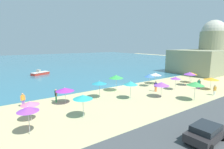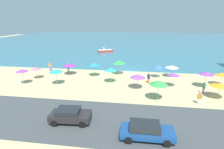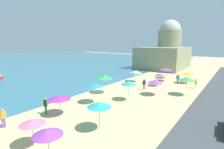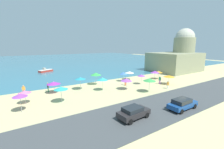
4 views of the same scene
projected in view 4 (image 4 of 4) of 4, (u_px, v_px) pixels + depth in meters
ground_plane at (98, 81)px, 35.81m from camera, size 160.00×160.00×0.00m
sea at (52, 61)px, 81.34m from camera, size 150.00×110.00×0.05m
coastal_road at (158, 107)px, 20.90m from camera, size 80.00×8.00×0.06m
beach_umbrella_0 at (169, 76)px, 32.67m from camera, size 2.35×2.35×2.13m
beach_umbrella_1 at (158, 72)px, 37.94m from camera, size 2.12×2.12×2.13m
beach_umbrella_2 at (96, 74)px, 32.31m from camera, size 2.32×2.32×2.72m
beach_umbrella_3 at (141, 75)px, 32.75m from camera, size 1.72×1.72×2.28m
beach_umbrella_4 at (25, 92)px, 21.77m from camera, size 1.78×1.78×2.11m
beach_umbrella_5 at (61, 88)px, 22.24m from camera, size 2.03×2.03×2.53m
beach_umbrella_6 at (123, 73)px, 35.31m from camera, size 1.77×1.77×2.31m
beach_umbrella_7 at (155, 72)px, 35.43m from camera, size 2.07×2.07×2.59m
beach_umbrella_8 at (103, 79)px, 28.14m from camera, size 1.96×1.96×2.61m
beach_umbrella_9 at (130, 72)px, 37.20m from camera, size 2.26×2.26×2.19m
beach_umbrella_10 at (126, 80)px, 28.83m from camera, size 2.21×2.21×2.31m
beach_umbrella_11 at (150, 80)px, 27.11m from camera, size 2.26×2.26×2.70m
beach_umbrella_12 at (80, 78)px, 28.75m from camera, size 2.09×2.09×2.52m
beach_umbrella_13 at (20, 95)px, 19.05m from camera, size 1.78×1.78×2.53m
beach_umbrella_14 at (54, 83)px, 26.74m from camera, size 2.36×2.36×2.18m
bather_0 at (168, 84)px, 29.62m from camera, size 0.53×0.34×1.59m
bather_1 at (125, 81)px, 32.06m from camera, size 0.43×0.43×1.70m
bather_2 at (160, 80)px, 33.17m from camera, size 0.33×0.54×1.77m
bather_3 at (48, 87)px, 27.52m from camera, size 0.22×0.57×1.79m
bather_4 at (24, 89)px, 25.90m from camera, size 0.57×0.24×1.76m
parked_car_0 at (182, 104)px, 20.09m from camera, size 4.48×1.93×1.46m
parked_car_1 at (133, 112)px, 17.55m from camera, size 4.04×2.17×1.43m
skiff_nearshore at (46, 71)px, 48.15m from camera, size 4.81×3.40×1.36m
harbor_fortress at (178, 57)px, 50.51m from camera, size 15.85×11.92×14.07m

